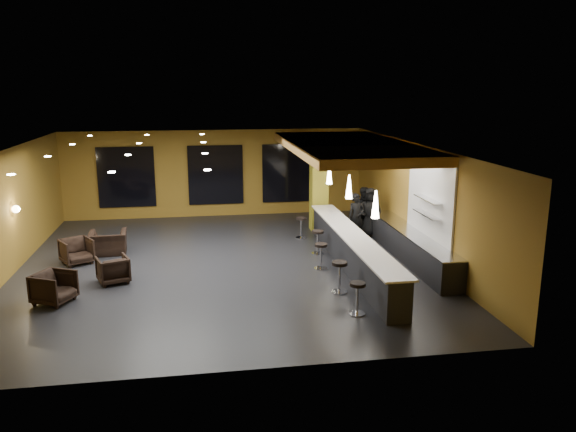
{
  "coord_description": "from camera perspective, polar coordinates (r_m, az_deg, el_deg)",
  "views": [
    {
      "loc": [
        -0.7,
        -16.17,
        5.28
      ],
      "look_at": [
        2.0,
        0.5,
        1.3
      ],
      "focal_mm": 35.0,
      "sensor_mm": 36.0,
      "label": 1
    }
  ],
  "objects": [
    {
      "name": "prep_counter",
      "position": [
        17.59,
        12.37,
        -3.06
      ],
      "size": [
        0.7,
        6.0,
        0.86
      ],
      "primitive_type": "cube",
      "color": "black",
      "rests_on": "floor"
    },
    {
      "name": "wall_shelf_lower",
      "position": [
        16.74,
        13.98,
        0.16
      ],
      "size": [
        0.3,
        1.5,
        0.03
      ],
      "primitive_type": "cube",
      "color": "silver",
      "rests_on": "wall_right"
    },
    {
      "name": "staff_a",
      "position": [
        19.44,
        6.94,
        -0.1
      ],
      "size": [
        0.65,
        0.47,
        1.64
      ],
      "primitive_type": "imported",
      "rotation": [
        0.0,
        0.0,
        0.14
      ],
      "color": "black",
      "rests_on": "floor"
    },
    {
      "name": "pendant_2",
      "position": [
        18.91,
        4.22,
        4.31
      ],
      "size": [
        0.2,
        0.2,
        0.7
      ],
      "primitive_type": "cone",
      "color": "white",
      "rests_on": "wood_soffit"
    },
    {
      "name": "tile_backsplash",
      "position": [
        16.89,
        14.23,
        1.65
      ],
      "size": [
        0.06,
        3.2,
        2.4
      ],
      "primitive_type": "cube",
      "color": "white",
      "rests_on": "wall_right"
    },
    {
      "name": "staff_b",
      "position": [
        20.13,
        7.82,
        0.48
      ],
      "size": [
        0.85,
        0.67,
        1.74
      ],
      "primitive_type": "imported",
      "rotation": [
        0.0,
        0.0,
        0.01
      ],
      "color": "black",
      "rests_on": "floor"
    },
    {
      "name": "armchair_b",
      "position": [
        16.03,
        -17.36,
        -5.21
      ],
      "size": [
        1.02,
        1.03,
        0.73
      ],
      "primitive_type": "imported",
      "rotation": [
        0.0,
        0.0,
        3.5
      ],
      "color": "black",
      "rests_on": "floor"
    },
    {
      "name": "window_center",
      "position": [
        22.9,
        -7.36,
        4.16
      ],
      "size": [
        2.2,
        0.06,
        2.4
      ],
      "primitive_type": "cube",
      "color": "black",
      "rests_on": "wall_back"
    },
    {
      "name": "pendant_0",
      "position": [
        14.18,
        8.88,
        1.17
      ],
      "size": [
        0.2,
        0.2,
        0.7
      ],
      "primitive_type": "cone",
      "color": "white",
      "rests_on": "wood_soffit"
    },
    {
      "name": "wall_left",
      "position": [
        17.39,
        -26.89,
        0.1
      ],
      "size": [
        0.1,
        13.0,
        3.5
      ],
      "primitive_type": "cube",
      "color": "olive",
      "rests_on": "floor"
    },
    {
      "name": "armchair_d",
      "position": [
        18.72,
        -17.79,
        -2.6
      ],
      "size": [
        1.2,
        1.06,
        0.74
      ],
      "primitive_type": "imported",
      "rotation": [
        0.0,
        0.0,
        3.21
      ],
      "color": "black",
      "rests_on": "floor"
    },
    {
      "name": "wall_front",
      "position": [
        10.27,
        -4.76,
        -6.89
      ],
      "size": [
        12.0,
        0.1,
        3.5
      ],
      "primitive_type": "cube",
      "color": "olive",
      "rests_on": "floor"
    },
    {
      "name": "floor",
      "position": [
        17.04,
        -6.41,
        -5.05
      ],
      "size": [
        12.0,
        13.0,
        0.1
      ],
      "primitive_type": "cube",
      "color": "black",
      "rests_on": "ground"
    },
    {
      "name": "bar_stool_0",
      "position": [
        13.32,
        7.06,
        -7.87
      ],
      "size": [
        0.4,
        0.4,
        0.79
      ],
      "rotation": [
        0.0,
        0.0,
        -0.37
      ],
      "color": "silver",
      "rests_on": "floor"
    },
    {
      "name": "prep_top",
      "position": [
        17.47,
        12.44,
        -1.63
      ],
      "size": [
        0.72,
        6.0,
        0.03
      ],
      "primitive_type": "cube",
      "color": "silver",
      "rests_on": "prep_counter"
    },
    {
      "name": "bar_stool_2",
      "position": [
        16.38,
        3.37,
        -3.76
      ],
      "size": [
        0.39,
        0.39,
        0.77
      ],
      "rotation": [
        0.0,
        0.0,
        0.42
      ],
      "color": "silver",
      "rests_on": "floor"
    },
    {
      "name": "bar_stool_3",
      "position": [
        17.82,
        3.03,
        -2.35
      ],
      "size": [
        0.39,
        0.39,
        0.76
      ],
      "rotation": [
        0.0,
        0.0,
        -0.13
      ],
      "color": "silver",
      "rests_on": "floor"
    },
    {
      "name": "bar_counter",
      "position": [
        16.49,
        6.52,
        -3.68
      ],
      "size": [
        0.6,
        8.0,
        1.0
      ],
      "primitive_type": "cube",
      "color": "black",
      "rests_on": "floor"
    },
    {
      "name": "ceiling",
      "position": [
        16.28,
        -6.73,
        7.07
      ],
      "size": [
        12.0,
        13.0,
        0.1
      ],
      "primitive_type": "cube",
      "color": "black"
    },
    {
      "name": "wood_soffit",
      "position": [
        17.91,
        6.12,
        7.03
      ],
      "size": [
        3.6,
        8.0,
        0.28
      ],
      "primitive_type": "cube",
      "color": "#B57C35",
      "rests_on": "ceiling"
    },
    {
      "name": "column",
      "position": [
        20.55,
        3.17,
        3.35
      ],
      "size": [
        0.6,
        0.6,
        3.5
      ],
      "primitive_type": "cube",
      "color": "olive",
      "rests_on": "floor"
    },
    {
      "name": "wall_shelf_upper",
      "position": [
        16.65,
        14.06,
        1.67
      ],
      "size": [
        0.3,
        1.5,
        0.03
      ],
      "primitive_type": "cube",
      "color": "silver",
      "rests_on": "wall_right"
    },
    {
      "name": "window_left",
      "position": [
        23.06,
        -16.1,
        3.81
      ],
      "size": [
        2.2,
        0.06,
        2.4
      ],
      "primitive_type": "cube",
      "color": "black",
      "rests_on": "wall_back"
    },
    {
      "name": "wall_right",
      "position": [
        17.88,
        13.19,
        1.52
      ],
      "size": [
        0.1,
        13.0,
        3.5
      ],
      "primitive_type": "cube",
      "color": "olive",
      "rests_on": "floor"
    },
    {
      "name": "bar_stool_1",
      "position": [
        14.59,
        5.25,
        -5.78
      ],
      "size": [
        0.42,
        0.42,
        0.83
      ],
      "rotation": [
        0.0,
        0.0,
        0.22
      ],
      "color": "silver",
      "rests_on": "floor"
    },
    {
      "name": "bar_stool_4",
      "position": [
        19.62,
        1.35,
        -0.9
      ],
      "size": [
        0.38,
        0.38,
        0.76
      ],
      "rotation": [
        0.0,
        0.0,
        -0.11
      ],
      "color": "silver",
      "rests_on": "floor"
    },
    {
      "name": "bar_top",
      "position": [
        16.35,
        6.57,
        -1.92
      ],
      "size": [
        0.78,
        8.1,
        0.05
      ],
      "primitive_type": "cube",
      "color": "white",
      "rests_on": "bar_counter"
    },
    {
      "name": "armchair_a",
      "position": [
        15.07,
        -22.69,
        -6.72
      ],
      "size": [
        1.15,
        1.14,
        0.79
      ],
      "primitive_type": "imported",
      "rotation": [
        0.0,
        0.0,
        1.11
      ],
      "color": "black",
      "rests_on": "floor"
    },
    {
      "name": "pendant_1",
      "position": [
        16.53,
        6.22,
        2.97
      ],
      "size": [
        0.2,
        0.2,
        0.7
      ],
      "primitive_type": "cone",
      "color": "white",
      "rests_on": "wood_soffit"
    },
    {
      "name": "window_right",
      "position": [
        23.19,
        0.09,
        4.38
      ],
      "size": [
        2.2,
        0.06,
        2.4
      ],
      "primitive_type": "cube",
      "color": "black",
      "rests_on": "wall_back"
    },
    {
      "name": "staff_c",
      "position": [
        20.0,
        8.35,
        0.38
      ],
      "size": [
        0.96,
        0.75,
        1.74
      ],
      "primitive_type": "imported",
      "rotation": [
        0.0,
        0.0,
        -0.25
      ],
      "color": "black",
      "rests_on": "floor"
    },
    {
      "name": "armchair_c",
      "position": [
        18.03,
        -20.68,
        -3.36
      ],
      "size": [
        1.14,
        1.15,
        0.77
      ],
      "primitive_type": "imported",
      "rotation": [
        0.0,
        0.0,
        0.53
      ],
      "color": "black",
      "rests_on": "floor"
    },
    {
      "name": "wall_sconce",
      "position": [
        17.8,
        -25.91,
        0.64
      ],
      "size": [
        0.22,
        0.22,
        0.22
      ],
      "primitive_type": "sphere",
      "color": "#FFE5B2",
      "rests_on": "wall_left"
    },
    {
      "name": "wall_back",
      "position": [
        23.0,
        -7.37,
        4.33
      ],
      "size": [
        12.0,
        0.1,
        3.5
      ],
      "primitive_type": "cube",
      "color": "olive",
      "rests_on": "floor"
    }
  ]
}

